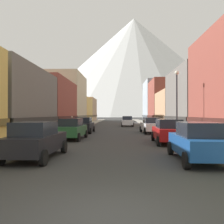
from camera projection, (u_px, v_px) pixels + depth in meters
ground_plane at (109, 220)px, 4.79m from camera, size 400.00×400.00×0.00m
sidewalk_left at (81, 126)px, 39.97m from camera, size 2.50×100.00×0.15m
sidewalk_right at (155, 126)px, 39.59m from camera, size 2.50×100.00×0.15m
storefront_left_1 at (0, 103)px, 23.26m from camera, size 8.39×12.44×6.71m
storefront_left_2 at (38, 105)px, 36.54m from camera, size 10.06×13.55×7.42m
storefront_left_3 at (59, 100)px, 49.76m from camera, size 10.23×12.86×10.46m
storefront_left_4 at (72, 111)px, 62.50m from camera, size 10.00×12.15×6.39m
storefront_left_5 at (83, 110)px, 75.19m from camera, size 8.14×12.66×7.16m
storefront_right_2 at (209, 101)px, 31.01m from camera, size 9.42×11.92×8.08m
storefront_right_3 at (183, 109)px, 42.68m from camera, size 8.85×10.99×6.27m
storefront_right_4 at (168, 103)px, 54.12m from camera, size 8.19×11.03×9.85m
storefront_right_5 at (160, 102)px, 66.48m from camera, size 8.74×12.74×11.39m
car_left_0 at (36, 140)px, 11.39m from camera, size 2.17×4.45×1.78m
car_left_1 at (72, 129)px, 19.93m from camera, size 2.21×4.47×1.78m
car_left_2 at (84, 125)px, 26.92m from camera, size 2.09×4.41×1.78m
car_right_0 at (198, 141)px, 10.73m from camera, size 2.18×4.46×1.78m
car_right_1 at (168, 131)px, 17.20m from camera, size 2.17×4.45×1.78m
car_right_2 at (151, 125)px, 26.47m from camera, size 2.26×4.49×1.78m
car_driving_0 at (127, 121)px, 41.09m from camera, size 2.06×4.40×1.78m
trash_bin_right at (222, 139)px, 14.01m from camera, size 0.59×0.59×0.98m
potted_plant_0 at (37, 131)px, 20.76m from camera, size 0.51×0.51×0.89m
pedestrian_1 at (72, 123)px, 32.25m from camera, size 0.36×0.36×1.72m
streetlamp_right at (177, 93)px, 20.98m from camera, size 0.36×0.36×5.86m
mountain_backdrop at (134, 67)px, 264.63m from camera, size 230.13×230.13×109.68m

